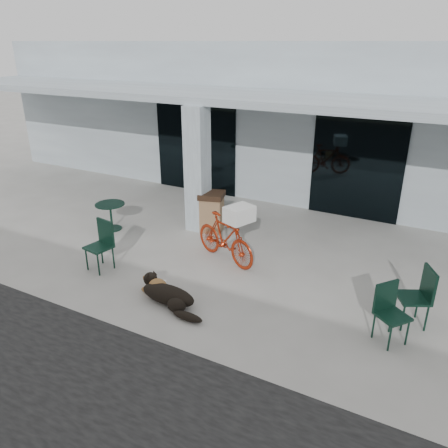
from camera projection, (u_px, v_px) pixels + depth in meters
The scene contains 15 objects.
ground at pixel (204, 282), 8.83m from camera, with size 80.00×80.00×0.00m, color #AEABA4.
building at pixel (329, 112), 14.88m from camera, with size 22.00×7.00×4.50m, color silver.
storefront_glass_left at pixel (196, 149), 13.75m from camera, with size 2.80×0.06×2.70m, color black.
storefront_glass_right at pixel (356, 169), 11.58m from camera, with size 2.40×0.06×2.70m, color black.
column at pixel (198, 170), 10.75m from camera, with size 0.50×0.50×3.12m, color silver.
overhang at pixel (277, 99), 10.52m from camera, with size 22.00×2.80×0.18m, color silver.
bicycle at pixel (225, 238), 9.49m from camera, with size 0.50×1.77×1.07m, color #9A250C.
laundry_basket at pixel (239, 214), 8.91m from camera, with size 0.57×0.42×0.34m, color white.
dog at pixel (168, 294), 8.01m from camera, with size 1.27×0.42×0.42m, color black, non-canonical shape.
cup_near_dog at pixel (164, 283), 8.68m from camera, with size 0.08×0.08×0.10m, color white.
cafe_table_near at pixel (111, 217), 11.17m from camera, with size 0.74×0.74×0.70m, color #103024, non-canonical shape.
cafe_chair_near at pixel (99, 247), 9.11m from camera, with size 0.48×0.53×1.07m, color #103024, non-canonical shape.
cafe_chair_far_a at pixel (393, 315), 6.90m from camera, with size 0.45×0.49×0.99m, color #103024, non-canonical shape.
cafe_chair_far_b at pixel (413, 297), 7.31m from camera, with size 0.48×0.53×1.07m, color #103024, non-canonical shape.
trash_receptacle at pixel (212, 212), 11.04m from camera, with size 0.60×0.60×1.02m, color #8B6948, non-canonical shape.
Camera 1 is at (3.98, -6.59, 4.50)m, focal length 35.00 mm.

